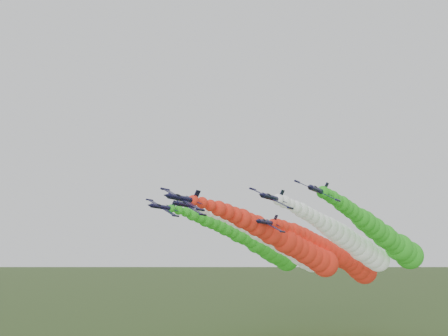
# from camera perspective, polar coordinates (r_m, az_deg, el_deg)

# --- Properties ---
(jet_lead) EXTENTS (17.37, 71.61, 19.85)m
(jet_lead) POSITION_cam_1_polar(r_m,az_deg,el_deg) (123.37, 8.97, -9.97)
(jet_lead) COLOR #131135
(jet_lead) RESTS_ON ground
(jet_inner_left) EXTENTS (17.16, 71.41, 19.65)m
(jet_inner_left) POSITION_cam_1_polar(r_m,az_deg,el_deg) (140.79, 7.90, -9.99)
(jet_inner_left) COLOR #131135
(jet_inner_left) RESTS_ON ground
(jet_inner_right) EXTENTS (17.02, 71.27, 19.51)m
(jet_inner_right) POSITION_cam_1_polar(r_m,az_deg,el_deg) (134.28, 16.48, -9.39)
(jet_inner_right) COLOR #131135
(jet_inner_right) RESTS_ON ground
(jet_outer_left) EXTENTS (17.75, 71.99, 20.23)m
(jet_outer_left) POSITION_cam_1_polar(r_m,az_deg,el_deg) (150.75, 4.84, -10.04)
(jet_outer_left) COLOR #131135
(jet_outer_left) RESTS_ON ground
(jet_outer_right) EXTENTS (17.67, 71.92, 20.16)m
(jet_outer_right) POSITION_cam_1_polar(r_m,az_deg,el_deg) (137.28, 20.67, -8.70)
(jet_outer_right) COLOR #131135
(jet_outer_right) RESTS_ON ground
(jet_trail) EXTENTS (17.74, 71.99, 20.23)m
(jet_trail) POSITION_cam_1_polar(r_m,az_deg,el_deg) (150.36, 15.17, -11.27)
(jet_trail) COLOR #131135
(jet_trail) RESTS_ON ground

